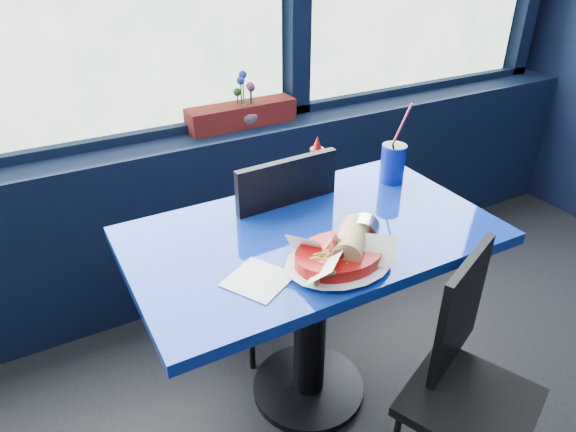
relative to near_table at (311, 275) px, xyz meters
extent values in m
cube|color=black|center=(-0.30, 0.87, -0.17)|extent=(5.00, 0.26, 0.80)
cube|color=black|center=(-0.30, 0.95, 0.24)|extent=(4.80, 0.08, 0.06)
cylinder|color=black|center=(0.00, 0.00, -0.55)|extent=(0.44, 0.44, 0.03)
cylinder|color=black|center=(0.00, 0.00, -0.23)|extent=(0.12, 0.12, 0.68)
cube|color=navy|center=(0.00, 0.00, 0.16)|extent=(1.20, 0.70, 0.04)
cube|color=black|center=(0.22, -0.56, -0.19)|extent=(0.47, 0.47, 0.03)
cube|color=black|center=(0.29, -0.41, 0.03)|extent=(0.32, 0.16, 0.39)
cylinder|color=black|center=(0.30, -0.36, -0.39)|extent=(0.02, 0.02, 0.37)
cube|color=black|center=(0.02, 0.40, -0.12)|extent=(0.44, 0.44, 0.04)
cube|color=black|center=(0.02, 0.20, 0.12)|extent=(0.40, 0.05, 0.46)
cylinder|color=black|center=(0.19, 0.59, -0.36)|extent=(0.02, 0.02, 0.43)
cylinder|color=black|center=(0.21, 0.23, -0.36)|extent=(0.02, 0.02, 0.43)
cylinder|color=black|center=(-0.16, 0.57, -0.36)|extent=(0.02, 0.02, 0.43)
cylinder|color=black|center=(-0.14, 0.21, -0.36)|extent=(0.02, 0.02, 0.43)
cube|color=maroon|center=(0.15, 0.90, 0.28)|extent=(0.52, 0.14, 0.10)
imported|color=silver|center=(0.17, 0.88, 0.29)|extent=(0.15, 0.16, 0.12)
cylinder|color=#1E5919|center=(0.15, 0.88, 0.33)|extent=(0.01, 0.01, 0.20)
sphere|color=#1F35B6|center=(0.15, 0.88, 0.45)|extent=(0.04, 0.04, 0.04)
cylinder|color=#1E5919|center=(0.19, 0.87, 0.32)|extent=(0.01, 0.01, 0.17)
sphere|color=#DB40A4|center=(0.19, 0.87, 0.42)|extent=(0.04, 0.04, 0.04)
cylinder|color=#1E5919|center=(0.17, 0.90, 0.34)|extent=(0.01, 0.01, 0.22)
sphere|color=#1F35B6|center=(0.17, 0.90, 0.47)|extent=(0.04, 0.04, 0.04)
cylinder|color=#1E5919|center=(0.14, 0.90, 0.30)|extent=(0.01, 0.01, 0.15)
sphere|color=#1E5919|center=(0.14, 0.90, 0.39)|extent=(0.04, 0.04, 0.04)
cylinder|color=#1E5919|center=(0.20, 0.89, 0.31)|extent=(0.01, 0.01, 0.16)
sphere|color=#1E5919|center=(0.20, 0.89, 0.41)|extent=(0.04, 0.04, 0.04)
cylinder|color=#B10F0B|center=(-0.03, -0.21, 0.21)|extent=(0.36, 0.36, 0.05)
cylinder|color=white|center=(-0.03, -0.21, 0.20)|extent=(0.34, 0.34, 0.00)
cylinder|color=silver|center=(0.08, -0.17, 0.24)|extent=(0.11, 0.11, 0.09)
sphere|color=#51281B|center=(-0.04, -0.22, 0.25)|extent=(0.06, 0.06, 0.06)
cylinder|color=#B11212|center=(-0.06, -0.21, 0.27)|extent=(0.07, 0.07, 0.01)
cylinder|color=#B10F0B|center=(0.18, 0.28, 0.26)|extent=(0.05, 0.05, 0.15)
cone|color=#B10F0B|center=(0.18, 0.28, 0.36)|extent=(0.04, 0.04, 0.05)
cylinder|color=#0D1B91|center=(0.46, 0.17, 0.26)|extent=(0.09, 0.09, 0.15)
cylinder|color=black|center=(0.46, 0.17, 0.33)|extent=(0.09, 0.09, 0.01)
cylinder|color=#FF3554|center=(0.47, 0.16, 0.40)|extent=(0.05, 0.06, 0.21)
cube|color=white|center=(-0.27, -0.16, 0.18)|extent=(0.22, 0.22, 0.00)
camera|label=1|loc=(-0.76, -1.22, 1.07)|focal=32.00mm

